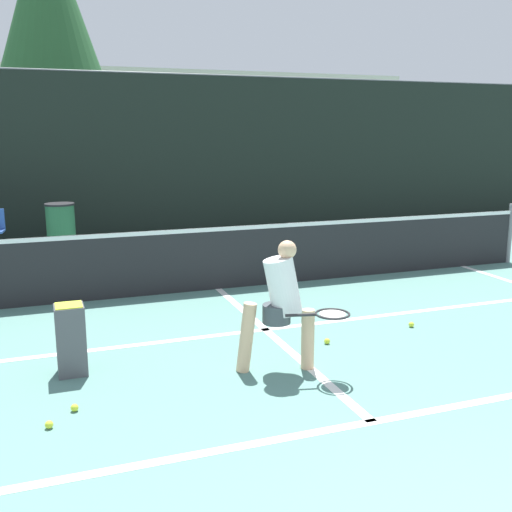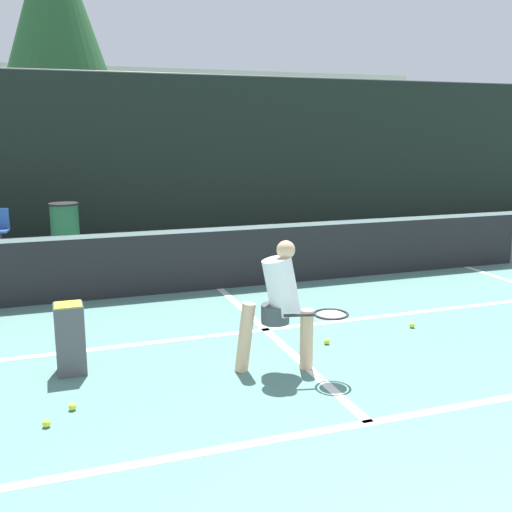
{
  "view_description": "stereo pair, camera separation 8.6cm",
  "coord_description": "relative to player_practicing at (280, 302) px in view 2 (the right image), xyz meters",
  "views": [
    {
      "loc": [
        -2.46,
        -1.41,
        2.37
      ],
      "look_at": [
        -0.17,
        4.91,
        0.95
      ],
      "focal_mm": 42.0,
      "sensor_mm": 36.0,
      "label": 1
    },
    {
      "loc": [
        -2.38,
        -1.44,
        2.37
      ],
      "look_at": [
        -0.17,
        4.91,
        0.95
      ],
      "focal_mm": 42.0,
      "sensor_mm": 36.0,
      "label": 2
    }
  ],
  "objects": [
    {
      "name": "tennis_ball_scattered_1",
      "position": [
        2.0,
        0.68,
        -0.68
      ],
      "size": [
        0.07,
        0.07,
        0.07
      ],
      "primitive_type": "sphere",
      "color": "#D1E033",
      "rests_on": "ground"
    },
    {
      "name": "tennis_ball_scattered_0",
      "position": [
        -2.02,
        -0.24,
        -0.68
      ],
      "size": [
        0.07,
        0.07,
        0.07
      ],
      "primitive_type": "sphere",
      "color": "#D1E033",
      "rests_on": "ground"
    },
    {
      "name": "ball_hopper",
      "position": [
        -1.98,
        0.62,
        -0.34
      ],
      "size": [
        0.28,
        0.28,
        0.71
      ],
      "color": "#4C4C51",
      "rests_on": "ground"
    },
    {
      "name": "trash_bin",
      "position": [
        -1.81,
        7.3,
        -0.24
      ],
      "size": [
        0.59,
        0.59,
        0.93
      ],
      "color": "#28603D",
      "rests_on": "ground"
    },
    {
      "name": "court_center_mark",
      "position": [
        0.29,
        0.97,
        -0.71
      ],
      "size": [
        0.1,
        4.51,
        0.01
      ],
      "primitive_type": "cube",
      "color": "white",
      "rests_on": "ground"
    },
    {
      "name": "fence_back",
      "position": [
        0.29,
        8.69,
        1.1
      ],
      "size": [
        24.0,
        0.06,
        3.64
      ],
      "color": "black",
      "rests_on": "ground"
    },
    {
      "name": "net",
      "position": [
        0.29,
        3.22,
        -0.2
      ],
      "size": [
        11.09,
        0.09,
        1.07
      ],
      "color": "slate",
      "rests_on": "ground"
    },
    {
      "name": "court_baseline_near",
      "position": [
        0.29,
        -1.29,
        -0.71
      ],
      "size": [
        11.0,
        0.1,
        0.01
      ],
      "primitive_type": "cube",
      "color": "white",
      "rests_on": "ground"
    },
    {
      "name": "player_practicing",
      "position": [
        0.0,
        0.0,
        0.0
      ],
      "size": [
        1.06,
        0.7,
        1.33
      ],
      "rotation": [
        0.0,
        0.0,
        -0.23
      ],
      "color": "#DBAD84",
      "rests_on": "ground"
    },
    {
      "name": "tennis_ball_scattered_5",
      "position": [
        0.77,
        0.5,
        -0.68
      ],
      "size": [
        0.07,
        0.07,
        0.07
      ],
      "primitive_type": "sphere",
      "color": "#D1E033",
      "rests_on": "ground"
    },
    {
      "name": "parked_car",
      "position": [
        4.42,
        11.03,
        -0.12
      ],
      "size": [
        1.67,
        4.22,
        1.39
      ],
      "color": "navy",
      "rests_on": "ground"
    },
    {
      "name": "tree_mid",
      "position": [
        -1.79,
        17.31,
        2.65
      ],
      "size": [
        3.36,
        3.36,
        3.86
      ],
      "color": "brown",
      "rests_on": "ground"
    },
    {
      "name": "court_service_line",
      "position": [
        0.29,
        1.2,
        -0.71
      ],
      "size": [
        8.25,
        0.1,
        0.01
      ],
      "primitive_type": "cube",
      "color": "white",
      "rests_on": "ground"
    },
    {
      "name": "tennis_ball_scattered_3",
      "position": [
        -2.23,
        -0.49,
        -0.68
      ],
      "size": [
        0.07,
        0.07,
        0.07
      ],
      "primitive_type": "sphere",
      "color": "#D1E033",
      "rests_on": "ground"
    },
    {
      "name": "building_far",
      "position": [
        0.29,
        27.52,
        2.02
      ],
      "size": [
        36.0,
        2.4,
        5.45
      ],
      "primitive_type": "cube",
      "color": "beige",
      "rests_on": "ground"
    }
  ]
}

